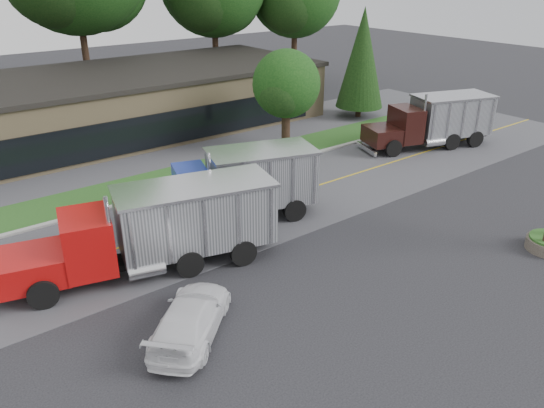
# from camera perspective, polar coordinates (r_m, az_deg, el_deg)

# --- Properties ---
(ground) EXTENTS (140.00, 140.00, 0.00)m
(ground) POSITION_cam_1_polar(r_m,az_deg,el_deg) (19.45, 6.46, -11.30)
(ground) COLOR #36363B
(ground) RESTS_ON ground
(road) EXTENTS (60.00, 8.00, 0.02)m
(road) POSITION_cam_1_polar(r_m,az_deg,el_deg) (25.67, -7.50, -1.93)
(road) COLOR #5E5E63
(road) RESTS_ON ground
(center_line) EXTENTS (60.00, 0.12, 0.01)m
(center_line) POSITION_cam_1_polar(r_m,az_deg,el_deg) (25.67, -7.50, -1.93)
(center_line) COLOR gold
(center_line) RESTS_ON ground
(curb) EXTENTS (60.00, 0.30, 0.12)m
(curb) POSITION_cam_1_polar(r_m,az_deg,el_deg) (29.08, -11.74, 1.00)
(curb) COLOR #9E9E99
(curb) RESTS_ON ground
(grass_verge) EXTENTS (60.00, 3.40, 0.03)m
(grass_verge) POSITION_cam_1_polar(r_m,az_deg,el_deg) (30.60, -13.26, 2.06)
(grass_verge) COLOR #1E4D1A
(grass_verge) RESTS_ON ground
(far_parking) EXTENTS (60.00, 7.00, 0.02)m
(far_parking) POSITION_cam_1_polar(r_m,az_deg,el_deg) (34.97, -16.79, 4.49)
(far_parking) COLOR #5E5E63
(far_parking) RESTS_ON ground
(strip_mall) EXTENTS (32.00, 12.00, 4.00)m
(strip_mall) POSITION_cam_1_polar(r_m,az_deg,el_deg) (40.49, -17.73, 9.99)
(strip_mall) COLOR tan
(strip_mall) RESTS_ON ground
(evergreen_right) EXTENTS (3.73, 3.73, 8.47)m
(evergreen_right) POSITION_cam_1_polar(r_m,az_deg,el_deg) (43.24, 9.65, 15.24)
(evergreen_right) COLOR #382619
(evergreen_right) RESTS_ON ground
(tree_verge) EXTENTS (4.59, 4.32, 6.55)m
(tree_verge) POSITION_cam_1_polar(r_m,az_deg,el_deg) (34.51, 1.58, 12.48)
(tree_verge) COLOR #382619
(tree_verge) RESTS_ON ground
(dump_truck_red) EXTENTS (10.93, 5.04, 3.36)m
(dump_truck_red) POSITION_cam_1_polar(r_m,az_deg,el_deg) (21.45, -11.93, -2.41)
(dump_truck_red) COLOR black
(dump_truck_red) RESTS_ON ground
(dump_truck_blue) EXTENTS (8.85, 4.95, 3.36)m
(dump_truck_blue) POSITION_cam_1_polar(r_m,az_deg,el_deg) (25.13, -3.66, 2.16)
(dump_truck_blue) COLOR black
(dump_truck_blue) RESTS_ON ground
(dump_truck_maroon) EXTENTS (9.08, 5.21, 3.36)m
(dump_truck_maroon) POSITION_cam_1_polar(r_m,az_deg,el_deg) (37.46, 17.18, 8.65)
(dump_truck_maroon) COLOR black
(dump_truck_maroon) RESTS_ON ground
(rally_car) EXTENTS (4.65, 4.52, 1.34)m
(rally_car) POSITION_cam_1_polar(r_m,az_deg,el_deg) (18.06, -8.74, -11.98)
(rally_car) COLOR white
(rally_car) RESTS_ON ground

